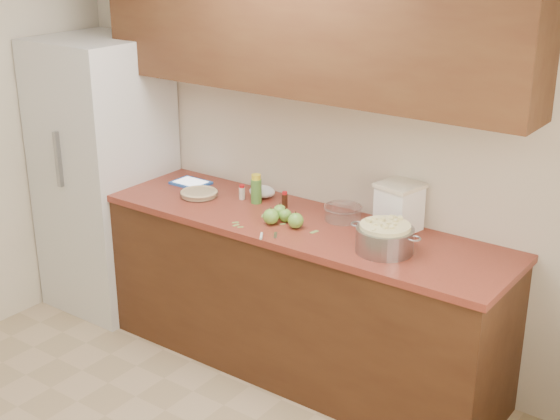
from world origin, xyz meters
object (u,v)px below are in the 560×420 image
Objects in this scene: colander at (385,238)px; tablet at (191,183)px; flour_canister at (399,206)px; pie at (199,194)px.

tablet is at bearing 172.10° from colander.
flour_canister reaches higher than tablet.
pie reaches higher than tablet.
flour_canister reaches higher than pie.
tablet is at bearing 143.89° from pie.
tablet is (-0.20, 0.15, -0.01)m from pie.
pie is 0.25m from tablet.
colander is (1.30, -0.06, 0.05)m from pie.
flour_canister is 1.42m from tablet.
pie is at bearing -168.76° from flour_canister.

